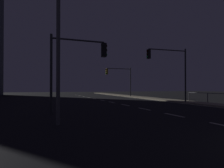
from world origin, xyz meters
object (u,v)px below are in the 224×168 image
at_px(traffic_light_far_left, 169,63).
at_px(traffic_light_far_center, 78,59).
at_px(street_lamp_median, 54,27).
at_px(traffic_light_near_left, 119,76).

bearing_deg(traffic_light_far_left, traffic_light_far_center, -152.26).
bearing_deg(street_lamp_median, traffic_light_far_left, 37.60).
relative_size(traffic_light_far_center, traffic_light_near_left, 1.03).
distance_m(traffic_light_far_left, traffic_light_far_center, 11.82).
bearing_deg(traffic_light_far_left, street_lamp_median, -142.40).
bearing_deg(traffic_light_near_left, street_lamp_median, -116.71).
bearing_deg(traffic_light_far_center, traffic_light_far_left, 27.74).
relative_size(traffic_light_far_left, traffic_light_far_center, 1.12).
distance_m(traffic_light_far_center, traffic_light_near_left, 23.14).
xyz_separation_m(traffic_light_far_left, traffic_light_far_center, (-10.44, -5.49, -0.60)).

